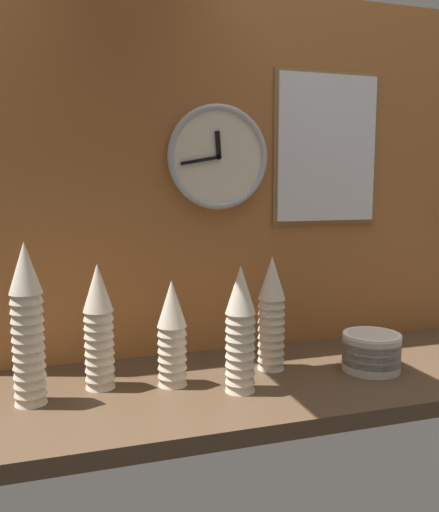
{
  "coord_description": "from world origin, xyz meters",
  "views": [
    {
      "loc": [
        -0.53,
        -1.26,
        0.5
      ],
      "look_at": [
        -0.12,
        0.04,
        0.32
      ],
      "focal_mm": 38.0,
      "sensor_mm": 36.0,
      "label": 1
    }
  ],
  "objects": [
    {
      "name": "ground_plane",
      "position": [
        0.0,
        0.0,
        -0.02
      ],
      "size": [
        1.6,
        0.56,
        0.04
      ],
      "primitive_type": "cube",
      "color": "#4C3826"
    },
    {
      "name": "cup_stack_left",
      "position": [
        -0.42,
        0.05,
        0.15
      ],
      "size": [
        0.07,
        0.07,
        0.31
      ],
      "color": "beige",
      "rests_on": "ground_plane"
    },
    {
      "name": "cup_stack_center",
      "position": [
        -0.1,
        -0.08,
        0.15
      ],
      "size": [
        0.07,
        0.07,
        0.31
      ],
      "color": "beige",
      "rests_on": "ground_plane"
    },
    {
      "name": "bowl_stack_right",
      "position": [
        0.28,
        -0.05,
        0.05
      ],
      "size": [
        0.16,
        0.16,
        0.1
      ],
      "color": "beige",
      "rests_on": "ground_plane"
    },
    {
      "name": "wall_tiled_back",
      "position": [
        0.0,
        0.27,
        0.53
      ],
      "size": [
        1.6,
        0.03,
        1.05
      ],
      "color": "#A3602D",
      "rests_on": "ground_plane"
    },
    {
      "name": "menu_board",
      "position": [
        0.29,
        0.24,
        0.61
      ],
      "size": [
        0.35,
        0.01,
        0.46
      ],
      "color": "olive"
    },
    {
      "name": "cup_stack_center_right",
      "position": [
        0.03,
        0.04,
        0.15
      ],
      "size": [
        0.07,
        0.07,
        0.31
      ],
      "color": "beige",
      "rests_on": "ground_plane"
    },
    {
      "name": "cup_stack_center_left",
      "position": [
        -0.25,
        0.01,
        0.13
      ],
      "size": [
        0.07,
        0.07,
        0.27
      ],
      "color": "beige",
      "rests_on": "ground_plane"
    },
    {
      "name": "cup_stack_far_left",
      "position": [
        -0.58,
        -0.01,
        0.19
      ],
      "size": [
        0.07,
        0.07,
        0.37
      ],
      "color": "beige",
      "rests_on": "ground_plane"
    },
    {
      "name": "wall_clock",
      "position": [
        -0.06,
        0.23,
        0.57
      ],
      "size": [
        0.3,
        0.03,
        0.3
      ],
      "color": "beige"
    }
  ]
}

